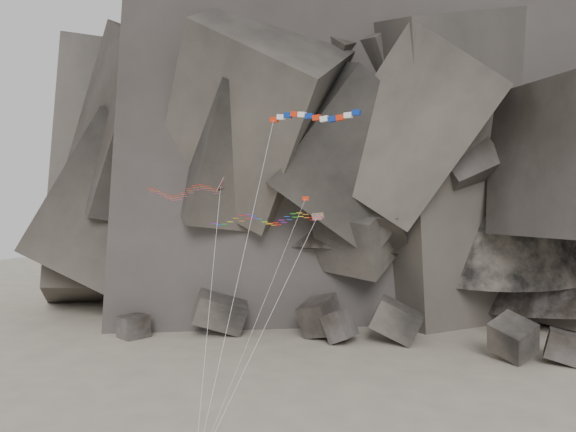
% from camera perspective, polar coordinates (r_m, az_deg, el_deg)
% --- Properties ---
extents(ground, '(260.00, 260.00, 0.00)m').
position_cam_1_polar(ground, '(56.67, -6.01, -20.90)').
color(ground, '#A89C87').
rests_on(ground, ground).
extents(headland, '(110.00, 70.00, 84.00)m').
position_cam_1_polar(headland, '(122.19, 5.38, 11.24)').
color(headland, '#564F46').
rests_on(headland, ground).
extents(boulder_field, '(68.18, 14.89, 7.82)m').
position_cam_1_polar(boulder_field, '(87.33, 3.50, -11.26)').
color(boulder_field, '#47423F').
rests_on(boulder_field, ground).
extents(delta_kite, '(12.44, 15.81, 22.63)m').
position_cam_1_polar(delta_kite, '(58.25, -10.97, 2.47)').
color(delta_kite, red).
rests_on(delta_kite, ground).
extents(banner_kite, '(10.76, 14.41, 28.49)m').
position_cam_1_polar(banner_kite, '(52.02, 2.50, 9.86)').
color(banner_kite, red).
rests_on(banner_kite, ground).
extents(parafoil_kite, '(12.11, 15.89, 19.06)m').
position_cam_1_polar(parafoil_kite, '(55.48, -2.86, -0.33)').
color(parafoil_kite, yellow).
rests_on(parafoil_kite, ground).
extents(pennant_kite, '(6.11, 11.90, 20.56)m').
position_cam_1_polar(pennant_kite, '(48.58, -0.21, -3.10)').
color(pennant_kite, red).
rests_on(pennant_kite, ground).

